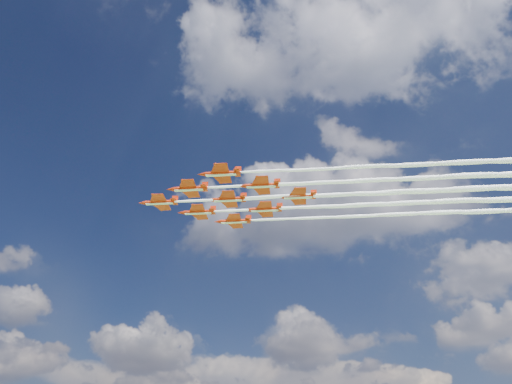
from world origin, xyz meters
TOP-DOWN VIEW (x-y plane):
  - jet_lead at (31.25, 9.16)m, footprint 105.88×28.87m
  - jet_row2_port at (42.91, 4.50)m, footprint 105.88×28.87m
  - jet_row2_starb at (39.71, 18.44)m, footprint 105.88×28.87m
  - jet_row3_port at (54.57, -0.17)m, footprint 105.88×28.87m
  - jet_row3_centre at (51.37, 13.78)m, footprint 105.88×28.87m
  - jet_row3_starb at (48.17, 27.72)m, footprint 105.88×28.87m
  - jet_row4_port at (63.03, 9.11)m, footprint 105.88×28.87m
  - jet_row4_starb at (59.83, 23.06)m, footprint 105.88×28.87m
  - jet_tail at (71.49, 18.39)m, footprint 105.88×28.87m

SIDE VIEW (x-z plane):
  - jet_lead at x=31.25m, z-range 74.82..77.78m
  - jet_row2_port at x=42.91m, z-range 74.82..77.78m
  - jet_row2_starb at x=39.71m, z-range 74.82..77.78m
  - jet_row3_port at x=54.57m, z-range 74.82..77.78m
  - jet_row3_centre at x=51.37m, z-range 74.82..77.78m
  - jet_row3_starb at x=48.17m, z-range 74.82..77.78m
  - jet_row4_port at x=63.03m, z-range 74.82..77.78m
  - jet_row4_starb at x=59.83m, z-range 74.82..77.78m
  - jet_tail at x=71.49m, z-range 74.82..77.78m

